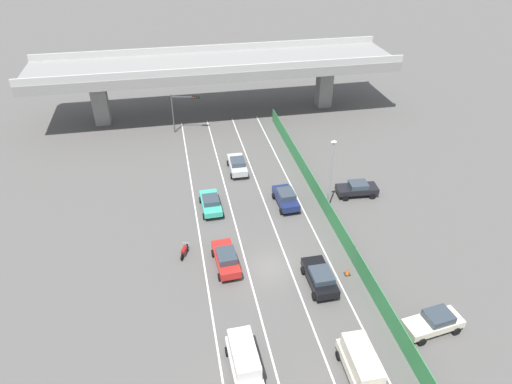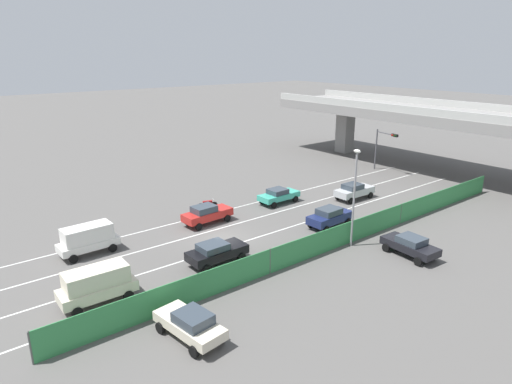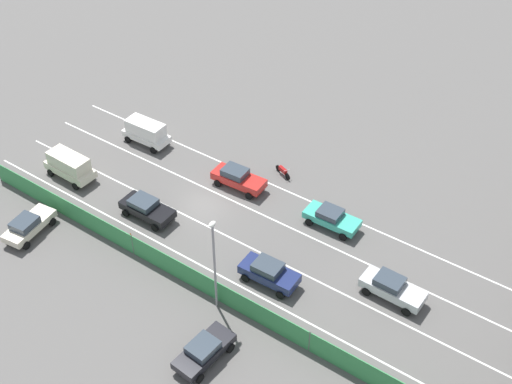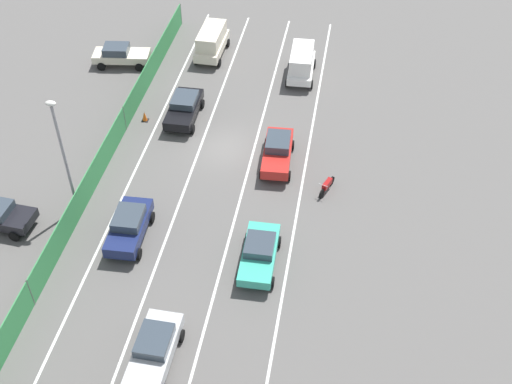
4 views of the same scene
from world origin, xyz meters
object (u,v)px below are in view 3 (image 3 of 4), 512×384
(motorcycle, at_px, (283,171))
(traffic_cone, at_px, (131,236))
(car_taxi_teal, at_px, (331,218))
(car_sedan_black, at_px, (147,208))
(car_van_cream, at_px, (69,165))
(street_lamp, at_px, (214,258))
(car_sedan_silver, at_px, (392,287))
(car_van_white, at_px, (146,131))
(car_sedan_red, at_px, (238,178))
(car_sedan_navy, at_px, (269,272))
(parked_sedan_cream, at_px, (28,225))
(parked_sedan_dark, at_px, (204,350))

(motorcycle, height_order, traffic_cone, motorcycle)
(car_taxi_teal, bearing_deg, car_sedan_black, -59.34)
(car_taxi_teal, bearing_deg, car_van_cream, -70.84)
(motorcycle, distance_m, street_lamp, 15.60)
(car_sedan_silver, height_order, traffic_cone, car_sedan_silver)
(traffic_cone, bearing_deg, street_lamp, 81.48)
(car_sedan_silver, relative_size, car_van_white, 1.03)
(car_sedan_black, bearing_deg, car_sedan_red, 152.52)
(car_sedan_navy, xyz_separation_m, parked_sedan_cream, (6.40, -17.68, -0.05))
(car_sedan_red, bearing_deg, car_van_cream, -60.24)
(parked_sedan_dark, distance_m, street_lamp, 5.81)
(car_taxi_teal, xyz_separation_m, motorcycle, (-3.10, -6.46, -0.39))
(car_taxi_teal, height_order, traffic_cone, car_taxi_teal)
(parked_sedan_dark, relative_size, street_lamp, 0.56)
(car_taxi_teal, distance_m, traffic_cone, 15.33)
(car_van_white, relative_size, street_lamp, 0.57)
(car_van_cream, xyz_separation_m, traffic_cone, (2.71, 9.33, -0.92))
(car_sedan_silver, bearing_deg, parked_sedan_dark, -32.75)
(parked_sedan_cream, xyz_separation_m, traffic_cone, (-3.93, 6.77, -0.54))
(parked_sedan_dark, xyz_separation_m, street_lamp, (-3.91, -2.02, 3.78))
(car_sedan_red, xyz_separation_m, motorcycle, (-3.37, 2.23, -0.47))
(car_sedan_black, height_order, traffic_cone, car_sedan_black)
(car_sedan_red, height_order, car_sedan_black, car_sedan_red)
(car_van_white, relative_size, motorcycle, 2.37)
(car_sedan_red, bearing_deg, motorcycle, 146.51)
(car_sedan_navy, distance_m, street_lamp, 5.60)
(parked_sedan_dark, bearing_deg, car_taxi_teal, 178.62)
(car_sedan_red, distance_m, car_van_white, 10.34)
(parked_sedan_dark, distance_m, traffic_cone, 12.45)
(motorcycle, relative_size, street_lamp, 0.24)
(parked_sedan_dark, bearing_deg, parked_sedan_cream, -94.34)
(parked_sedan_cream, height_order, traffic_cone, parked_sedan_cream)
(car_sedan_silver, relative_size, car_sedan_navy, 1.04)
(car_sedan_navy, bearing_deg, car_taxi_teal, 174.64)
(traffic_cone, bearing_deg, car_taxi_teal, 130.68)
(car_sedan_silver, height_order, motorcycle, car_sedan_silver)
(car_taxi_teal, relative_size, parked_sedan_dark, 1.01)
(car_taxi_teal, height_order, car_sedan_navy, car_sedan_navy)
(car_sedan_navy, bearing_deg, car_sedan_silver, 115.55)
(parked_sedan_cream, height_order, street_lamp, street_lamp)
(parked_sedan_cream, bearing_deg, car_sedan_black, 137.56)
(car_taxi_teal, bearing_deg, street_lamp, -11.86)
(car_sedan_black, height_order, motorcycle, car_sedan_black)
(car_sedan_black, distance_m, parked_sedan_dark, 14.39)
(parked_sedan_dark, relative_size, traffic_cone, 5.97)
(car_sedan_silver, xyz_separation_m, motorcycle, (-6.94, -13.45, -0.45))
(car_van_cream, distance_m, motorcycle, 17.83)
(car_sedan_red, distance_m, street_lamp, 13.29)
(parked_sedan_dark, height_order, traffic_cone, parked_sedan_dark)
(car_van_cream, xyz_separation_m, car_sedan_navy, (0.24, 20.24, -0.32))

